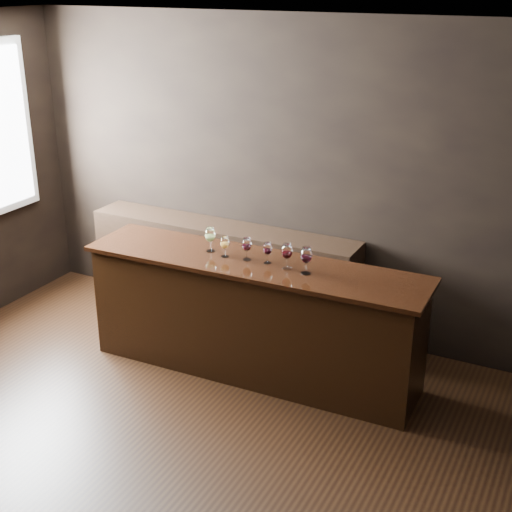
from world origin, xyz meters
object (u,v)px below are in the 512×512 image
at_px(glass_red_c, 287,252).
at_px(glass_red_d, 306,256).
at_px(back_bar_shelf, 222,273).
at_px(glass_red_a, 247,245).
at_px(glass_amber, 225,243).
at_px(glass_white, 210,235).
at_px(glass_red_b, 268,249).
at_px(bar_counter, 254,320).

relative_size(glass_red_c, glass_red_d, 0.97).
xyz_separation_m(back_bar_shelf, glass_red_a, (0.64, -0.71, 0.64)).
distance_m(back_bar_shelf, glass_amber, 1.07).
bearing_deg(glass_amber, glass_red_a, 6.76).
bearing_deg(glass_red_d, glass_white, 175.44).
height_order(glass_amber, glass_red_b, same).
distance_m(glass_amber, glass_red_d, 0.71).
relative_size(bar_counter, glass_white, 13.38).
bearing_deg(glass_red_a, glass_red_d, -4.54).
xyz_separation_m(bar_counter, glass_red_b, (0.11, 0.02, 0.63)).
height_order(glass_white, glass_red_b, glass_white).
xyz_separation_m(glass_red_a, glass_red_c, (0.36, -0.02, 0.01)).
height_order(glass_amber, glass_red_c, glass_red_c).
xyz_separation_m(glass_red_b, glass_red_c, (0.18, -0.04, 0.02)).
height_order(glass_white, glass_red_a, glass_white).
bearing_deg(back_bar_shelf, glass_red_a, -48.16).
bearing_deg(glass_white, glass_red_b, -1.50).
distance_m(glass_white, glass_red_a, 0.35).
bearing_deg(glass_amber, glass_red_b, 5.74).
relative_size(glass_red_a, glass_red_c, 0.90).
bearing_deg(glass_red_b, glass_red_c, -12.05).
xyz_separation_m(glass_amber, glass_red_b, (0.36, 0.04, -0.00)).
xyz_separation_m(back_bar_shelf, glass_red_d, (1.16, -0.75, 0.66)).
distance_m(glass_amber, glass_red_c, 0.54).
relative_size(back_bar_shelf, glass_red_b, 15.42).
bearing_deg(glass_white, glass_amber, -17.18).
relative_size(glass_red_b, glass_red_d, 0.81).
relative_size(bar_counter, glass_amber, 15.94).
bearing_deg(glass_red_d, glass_amber, 178.43).
xyz_separation_m(bar_counter, glass_red_a, (-0.06, 0.01, 0.63)).
distance_m(back_bar_shelf, glass_red_a, 1.15).
distance_m(glass_red_a, glass_red_c, 0.36).
bearing_deg(back_bar_shelf, glass_amber, -58.44).
xyz_separation_m(bar_counter, glass_amber, (-0.25, -0.01, 0.63)).
relative_size(glass_white, glass_red_b, 1.19).
bearing_deg(glass_white, back_bar_shelf, 112.87).
xyz_separation_m(back_bar_shelf, glass_white, (0.29, -0.68, 0.65)).
relative_size(back_bar_shelf, glass_red_c, 12.86).
relative_size(bar_counter, glass_red_b, 15.96).
bearing_deg(glass_red_d, glass_red_c, 174.16).
height_order(back_bar_shelf, glass_red_c, glass_red_c).
bearing_deg(glass_red_a, glass_white, 175.40).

